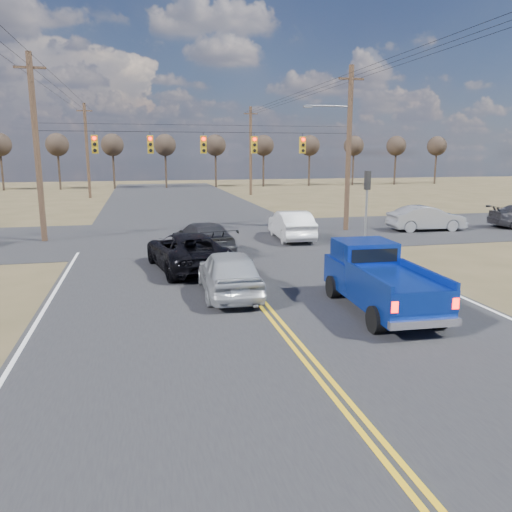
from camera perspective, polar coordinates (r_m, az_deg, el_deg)
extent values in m
plane|color=brown|center=(12.90, 4.73, -10.34)|extent=(160.00, 160.00, 0.00)
cube|color=#28282B|center=(22.22, -3.15, -0.88)|extent=(14.00, 120.00, 0.02)
cube|color=#28282B|center=(30.00, -5.81, 2.37)|extent=(120.00, 12.00, 0.02)
cylinder|color=#473323|center=(29.84, -23.76, 11.05)|extent=(0.32, 0.32, 10.00)
cube|color=#473323|center=(30.16, -24.45, 19.03)|extent=(1.60, 0.12, 0.12)
cylinder|color=#473323|center=(32.01, 10.54, 11.81)|extent=(0.32, 0.32, 10.00)
cube|color=#473323|center=(32.30, 10.83, 19.27)|extent=(1.60, 0.12, 0.12)
cylinder|color=black|center=(29.63, -6.06, 13.89)|extent=(18.00, 0.02, 0.02)
cylinder|color=black|center=(29.65, -6.07, 14.67)|extent=(18.00, 0.02, 0.02)
cube|color=#B28C14|center=(29.46, -17.95, 12.05)|extent=(0.34, 0.24, 1.00)
cylinder|color=#FF0C05|center=(29.33, -18.01, 12.70)|extent=(0.20, 0.06, 0.20)
cylinder|color=black|center=(29.32, -17.97, 12.06)|extent=(0.20, 0.06, 0.20)
cylinder|color=black|center=(29.32, -17.93, 11.41)|extent=(0.20, 0.06, 0.20)
cube|color=black|center=(29.30, -18.03, 12.92)|extent=(0.24, 0.14, 0.03)
cube|color=#B28C14|center=(29.38, -11.98, 12.36)|extent=(0.34, 0.24, 1.00)
cylinder|color=#FF0C05|center=(29.25, -12.00, 13.01)|extent=(0.20, 0.06, 0.20)
cylinder|color=black|center=(29.24, -11.97, 12.37)|extent=(0.20, 0.06, 0.20)
cylinder|color=black|center=(29.24, -11.94, 11.72)|extent=(0.20, 0.06, 0.20)
cube|color=black|center=(29.22, -12.01, 13.23)|extent=(0.24, 0.14, 0.03)
cube|color=#B28C14|center=(29.61, -6.03, 12.54)|extent=(0.34, 0.24, 1.00)
cylinder|color=#FF0C05|center=(29.48, -6.00, 13.19)|extent=(0.20, 0.06, 0.20)
cylinder|color=black|center=(29.47, -5.99, 12.55)|extent=(0.20, 0.06, 0.20)
cylinder|color=black|center=(29.47, -5.98, 11.90)|extent=(0.20, 0.06, 0.20)
cube|color=black|center=(29.45, -6.00, 13.40)|extent=(0.24, 0.14, 0.03)
cube|color=#B28C14|center=(30.13, -0.22, 12.59)|extent=(0.34, 0.24, 1.00)
cylinder|color=#FF0C05|center=(30.00, -0.16, 13.22)|extent=(0.20, 0.06, 0.20)
cylinder|color=black|center=(30.00, -0.16, 12.59)|extent=(0.20, 0.06, 0.20)
cylinder|color=black|center=(29.99, -0.16, 11.96)|extent=(0.20, 0.06, 0.20)
cube|color=black|center=(29.98, -0.14, 13.43)|extent=(0.24, 0.14, 0.03)
cube|color=#B28C14|center=(30.94, 5.34, 12.51)|extent=(0.34, 0.24, 1.00)
cylinder|color=#FF0C05|center=(30.81, 5.43, 13.13)|extent=(0.20, 0.06, 0.20)
cylinder|color=black|center=(30.81, 5.42, 12.52)|extent=(0.20, 0.06, 0.20)
cylinder|color=black|center=(30.80, 5.41, 11.90)|extent=(0.20, 0.06, 0.20)
cube|color=black|center=(30.79, 5.46, 13.34)|extent=(0.24, 0.14, 0.03)
cylinder|color=slate|center=(27.77, 12.46, 4.74)|extent=(0.12, 0.12, 3.20)
cube|color=black|center=(27.62, 12.63, 8.45)|extent=(0.24, 0.34, 1.00)
cylinder|color=slate|center=(31.60, 8.29, 16.61)|extent=(2.80, 0.10, 0.10)
cube|color=slate|center=(31.15, 5.97, 16.64)|extent=(0.55, 0.22, 0.14)
cylinder|color=#473323|center=(57.61, -18.73, 11.26)|extent=(0.32, 0.32, 10.00)
cube|color=#473323|center=(57.78, -19.02, 15.42)|extent=(1.60, 0.12, 0.12)
cylinder|color=#473323|center=(58.76, -0.61, 11.86)|extent=(0.32, 0.32, 10.00)
cube|color=#473323|center=(58.93, -0.62, 15.95)|extent=(1.60, 0.12, 0.12)
cylinder|color=black|center=(29.34, -26.27, 19.31)|extent=(0.02, 58.00, 0.02)
cylinder|color=black|center=(29.20, -24.86, 19.47)|extent=(0.02, 58.00, 0.02)
cylinder|color=black|center=(29.08, -23.43, 19.62)|extent=(0.02, 58.00, 0.02)
cylinder|color=black|center=(31.13, 10.37, 19.77)|extent=(0.02, 58.00, 0.02)
cylinder|color=black|center=(31.41, 11.62, 19.65)|extent=(0.02, 58.00, 0.02)
cylinder|color=black|center=(31.70, 12.84, 19.52)|extent=(0.02, 58.00, 0.02)
cylinder|color=#33261C|center=(73.46, -27.05, 8.82)|extent=(0.28, 0.28, 5.50)
cylinder|color=#33261C|center=(72.14, -21.58, 9.24)|extent=(0.28, 0.28, 5.50)
sphere|color=#2D231C|center=(72.11, -21.77, 11.74)|extent=(3.00, 3.00, 3.00)
cylinder|color=#33261C|center=(71.48, -15.96, 9.59)|extent=(0.28, 0.28, 5.50)
sphere|color=#2D231C|center=(71.45, -16.10, 12.11)|extent=(3.00, 3.00, 3.00)
cylinder|color=#33261C|center=(71.50, -10.27, 9.85)|extent=(0.28, 0.28, 5.50)
sphere|color=#2D231C|center=(71.48, -10.36, 12.37)|extent=(3.00, 3.00, 3.00)
cylinder|color=#33261C|center=(72.20, -4.63, 10.01)|extent=(0.28, 0.28, 5.50)
sphere|color=#2D231C|center=(72.18, -4.67, 12.51)|extent=(3.00, 3.00, 3.00)
cylinder|color=#33261C|center=(73.57, 0.85, 10.08)|extent=(0.28, 0.28, 5.50)
sphere|color=#2D231C|center=(73.55, 0.86, 12.53)|extent=(3.00, 3.00, 3.00)
cylinder|color=#33261C|center=(75.56, 6.09, 10.05)|extent=(0.28, 0.28, 5.50)
sphere|color=#2D231C|center=(75.54, 6.15, 12.44)|extent=(3.00, 3.00, 3.00)
cylinder|color=#33261C|center=(78.13, 11.02, 9.96)|extent=(0.28, 0.28, 5.50)
sphere|color=#2D231C|center=(78.11, 11.12, 12.27)|extent=(3.00, 3.00, 3.00)
cylinder|color=#33261C|center=(81.22, 15.61, 9.81)|extent=(0.28, 0.28, 5.50)
sphere|color=#2D231C|center=(81.20, 15.73, 12.03)|extent=(3.00, 3.00, 3.00)
cylinder|color=#33261C|center=(84.79, 19.82, 9.61)|extent=(0.28, 0.28, 5.50)
sphere|color=#2D231C|center=(84.77, 19.97, 11.74)|extent=(3.00, 3.00, 3.00)
cylinder|color=black|center=(14.06, 13.58, -7.09)|extent=(0.34, 0.78, 0.77)
cylinder|color=black|center=(14.89, 20.06, -6.42)|extent=(0.34, 0.78, 0.77)
cylinder|color=black|center=(17.13, 8.82, -3.49)|extent=(0.34, 0.78, 0.77)
cylinder|color=black|center=(17.82, 14.39, -3.13)|extent=(0.34, 0.78, 0.77)
cube|color=navy|center=(15.80, 14.12, -3.20)|extent=(2.13, 5.28, 0.96)
cube|color=navy|center=(16.87, 12.27, 0.58)|extent=(1.85, 1.71, 0.69)
cube|color=black|center=(16.15, 13.37, 0.04)|extent=(1.54, 0.12, 0.43)
cube|color=navy|center=(14.40, 12.60, -2.20)|extent=(0.22, 3.18, 0.19)
cube|color=navy|center=(15.21, 18.95, -1.82)|extent=(0.22, 3.18, 0.19)
cube|color=navy|center=(13.54, 18.74, -5.11)|extent=(1.93, 0.15, 0.58)
cube|color=silver|center=(13.65, 18.73, -7.32)|extent=(1.98, 0.25, 0.21)
cube|color=#FF0C05|center=(13.14, 15.56, -5.66)|extent=(0.18, 0.06, 0.29)
cube|color=#FF0C05|center=(13.96, 21.85, -5.05)|extent=(0.18, 0.06, 0.29)
imported|color=#AEB2B7|center=(17.23, -3.10, -1.84)|extent=(2.02, 4.77, 1.61)
imported|color=black|center=(21.16, -7.87, 0.57)|extent=(3.53, 6.04, 1.58)
imported|color=white|center=(28.41, 4.04, 3.55)|extent=(2.04, 5.07, 1.64)
imported|color=#2B2C30|center=(24.54, -6.09, 2.09)|extent=(2.99, 5.56, 1.53)
imported|color=gray|center=(33.32, 18.90, 4.10)|extent=(1.95, 4.87, 1.58)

